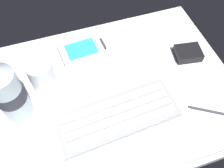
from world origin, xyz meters
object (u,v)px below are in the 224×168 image
(keyboard, at_px, (117,116))
(stylus_pen, at_px, (209,110))
(water_bottle, at_px, (8,92))
(juice_cup, at_px, (42,76))
(charger_block, at_px, (188,53))
(handheld_device, at_px, (82,50))

(keyboard, distance_m, stylus_pen, 0.22)
(water_bottle, bearing_deg, keyboard, -22.19)
(juice_cup, distance_m, water_bottle, 0.11)
(charger_block, distance_m, stylus_pen, 0.18)
(juice_cup, bearing_deg, stylus_pen, -28.97)
(handheld_device, xyz_separation_m, juice_cup, (-0.12, -0.08, 0.03))
(charger_block, bearing_deg, juice_cup, 175.84)
(keyboard, height_order, juice_cup, juice_cup)
(keyboard, bearing_deg, stylus_pen, -13.94)
(water_bottle, height_order, stylus_pen, water_bottle)
(keyboard, height_order, charger_block, charger_block)
(charger_block, relative_size, stylus_pen, 0.74)
(handheld_device, height_order, juice_cup, juice_cup)
(charger_block, xyz_separation_m, stylus_pen, (-0.03, -0.17, -0.01))
(keyboard, xyz_separation_m, charger_block, (0.25, 0.12, 0.00))
(handheld_device, distance_m, juice_cup, 0.15)
(stylus_pen, bearing_deg, charger_block, 110.76)
(keyboard, bearing_deg, handheld_device, 97.14)
(handheld_device, bearing_deg, charger_block, -21.10)
(juice_cup, relative_size, charger_block, 1.21)
(stylus_pen, bearing_deg, handheld_device, 162.88)
(stylus_pen, bearing_deg, keyboard, -162.20)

